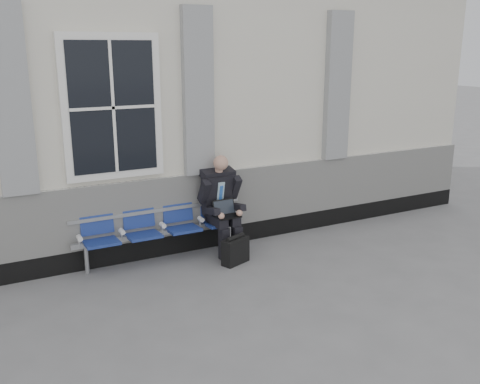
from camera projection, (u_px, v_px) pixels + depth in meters
ground at (126, 310)px, 6.38m from camera, size 70.00×70.00×0.00m
station_building at (58, 98)px, 8.76m from camera, size 14.40×4.40×4.49m
bench at (161, 224)px, 7.78m from camera, size 2.60×0.47×0.91m
businessman at (221, 201)px, 7.99m from camera, size 0.62×0.84×1.51m
briefcase at (235, 250)px, 7.71m from camera, size 0.46×0.32×0.43m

